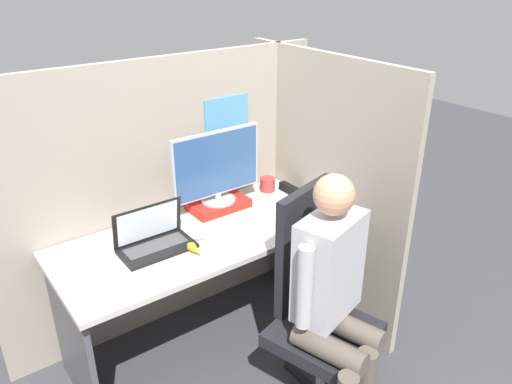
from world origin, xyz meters
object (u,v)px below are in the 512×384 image
Objects in this scene: monitor at (217,166)px; office_chair at (315,300)px; stapler at (289,189)px; person at (334,291)px; laptop at (154,240)px; carrot_toy at (196,250)px; coffee_mug at (268,184)px; paper_box at (218,204)px.

office_chair is at bearing -87.74° from monitor.
office_chair reaches higher than stapler.
office_chair is 0.26m from person.
laptop is at bearing 121.37° from person.
monitor is at bearing 44.97° from carrot_toy.
laptop is 0.87m from office_chair.
stapler is 0.90m from carrot_toy.
person reaches higher than stapler.
carrot_toy is 0.73m from person.
office_chair is (0.03, -0.83, -0.46)m from monitor.
carrot_toy is 0.86m from coffee_mug.
stapler is 0.12× the size of person.
laptop is 0.93m from coffee_mug.
office_chair is at bearing -48.70° from carrot_toy.
person reaches higher than office_chair.
monitor is at bearing 20.50° from laptop.
coffee_mug is (0.36, 0.85, 0.23)m from office_chair.
monitor reaches higher than paper_box.
coffee_mug reaches higher than paper_box.
office_chair is (0.54, -0.64, -0.23)m from laptop.
stapler is (0.99, 0.10, -0.02)m from laptop.
laptop is 0.34× the size of office_chair.
person is at bearing -58.63° from laptop.
person is at bearing -90.95° from paper_box.
laptop is 0.29× the size of person.
paper_box is 0.24m from monitor.
stapler is 0.14m from coffee_mug.
laptop is at bearing -166.86° from coffee_mug.
coffee_mug is at bearing 3.24° from paper_box.
monitor is 6.02× the size of coffee_mug.
coffee_mug is at bearing 13.14° from laptop.
paper_box is at bearing 44.75° from carrot_toy.
monitor reaches higher than carrot_toy.
coffee_mug is at bearing 130.27° from stapler.
laptop is 3.98× the size of coffee_mug.
coffee_mug is (0.39, 0.02, -0.23)m from monitor.
carrot_toy is (-0.37, -0.37, -0.00)m from paper_box.
monitor reaches higher than office_chair.
stapler is 1.04m from person.
carrot_toy is 1.30× the size of coffee_mug.
carrot_toy is 0.65m from office_chair.
paper_box is 0.61× the size of monitor.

